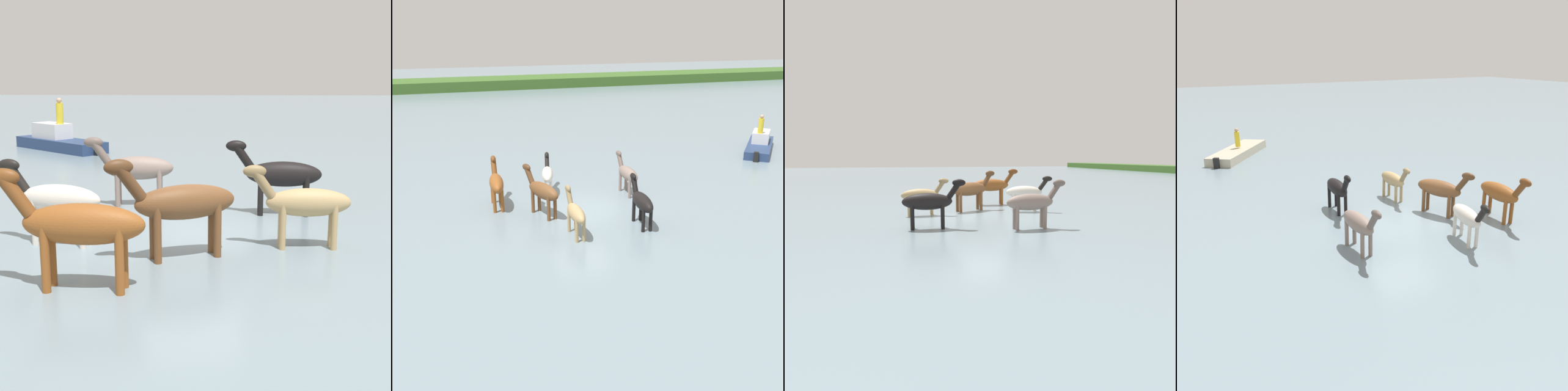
{
  "view_description": "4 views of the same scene",
  "coord_description": "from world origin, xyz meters",
  "views": [
    {
      "loc": [
        -12.67,
        -0.61,
        3.6
      ],
      "look_at": [
        -0.72,
        -0.2,
        1.02
      ],
      "focal_mm": 53.46,
      "sensor_mm": 36.0,
      "label": 1
    },
    {
      "loc": [
        -5.7,
        -18.91,
        7.84
      ],
      "look_at": [
        0.25,
        0.1,
        0.65
      ],
      "focal_mm": 44.13,
      "sensor_mm": 36.0,
      "label": 2
    },
    {
      "loc": [
        13.55,
        -2.94,
        2.71
      ],
      "look_at": [
        0.83,
        -0.07,
        1.1
      ],
      "focal_mm": 28.45,
      "sensor_mm": 36.0,
      "label": 3
    },
    {
      "loc": [
        8.38,
        13.0,
        6.45
      ],
      "look_at": [
        0.96,
        -0.74,
        1.04
      ],
      "focal_mm": 38.28,
      "sensor_mm": 36.0,
      "label": 4
    }
  ],
  "objects": [
    {
      "name": "horse_dun_straggler",
      "position": [
        -0.97,
        2.69,
        0.98
      ],
      "size": [
        0.89,
        2.31,
        1.79
      ],
      "rotation": [
        0.0,
        0.0,
        1.36
      ],
      "color": "silver",
      "rests_on": "ground_plane"
    },
    {
      "name": "ground_plane",
      "position": [
        0.0,
        0.0,
        0.0
      ],
      "size": [
        149.9,
        149.9,
        0.0
      ],
      "primitive_type": "plane",
      "color": "gray"
    },
    {
      "name": "person_watcher_seated",
      "position": [
        3.46,
        -14.48,
        1.17
      ],
      "size": [
        0.32,
        0.32,
        1.19
      ],
      "color": "yellow",
      "rests_on": "boat_skiff_near"
    },
    {
      "name": "horse_dark_mare",
      "position": [
        -1.8,
        0.04,
        1.11
      ],
      "size": [
        1.32,
        2.55,
        2.02
      ],
      "rotation": [
        0.0,
        0.0,
        1.94
      ],
      "color": "brown",
      "rests_on": "ground_plane"
    },
    {
      "name": "horse_chestnut_trailing",
      "position": [
        1.8,
        -2.25,
        1.04
      ],
      "size": [
        0.66,
        2.43,
        1.89
      ],
      "rotation": [
        0.0,
        0.0,
        1.51
      ],
      "color": "black",
      "rests_on": "ground_plane"
    },
    {
      "name": "horse_pinto_flank",
      "position": [
        -3.54,
        1.63,
        1.13
      ],
      "size": [
        0.71,
        2.64,
        2.05
      ],
      "rotation": [
        0.0,
        0.0,
        1.52
      ],
      "color": "brown",
      "rests_on": "ground_plane"
    },
    {
      "name": "horse_gray_outer",
      "position": [
        2.69,
        1.53,
        1.03
      ],
      "size": [
        0.62,
        2.4,
        1.87
      ],
      "rotation": [
        0.0,
        0.0,
        1.61
      ],
      "color": "gray",
      "rests_on": "ground_plane"
    },
    {
      "name": "horse_rear_stallion",
      "position": [
        -1.04,
        -2.44,
        0.96
      ],
      "size": [
        0.55,
        2.22,
        1.73
      ],
      "rotation": [
        0.0,
        0.0,
        1.59
      ],
      "color": "tan",
      "rests_on": "ground_plane"
    },
    {
      "name": "boat_skiff_near",
      "position": [
        3.53,
        -14.37,
        0.19
      ],
      "size": [
        4.63,
        5.66,
        0.77
      ],
      "rotation": [
        0.0,
        0.0,
        4.1
      ],
      "color": "#B7AD93",
      "rests_on": "ground_plane"
    }
  ]
}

